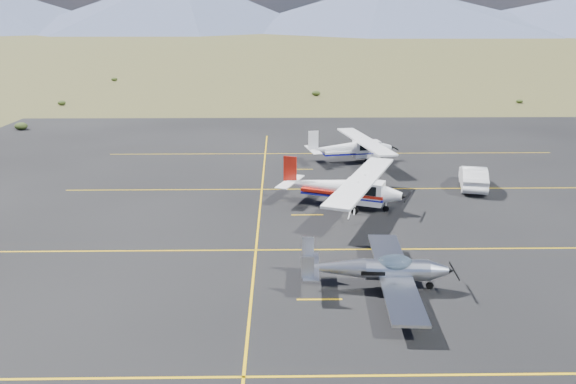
% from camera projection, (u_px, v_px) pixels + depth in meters
% --- Properties ---
extents(ground, '(1600.00, 1600.00, 0.00)m').
position_uv_depth(ground, '(375.00, 265.00, 27.95)').
color(ground, '#383D1C').
rests_on(ground, ground).
extents(apron, '(72.00, 72.00, 0.02)m').
position_uv_depth(apron, '(356.00, 217.00, 34.63)').
color(apron, black).
rests_on(apron, ground).
extents(aircraft_low_wing, '(6.62, 9.22, 2.00)m').
position_uv_depth(aircraft_low_wing, '(379.00, 269.00, 25.29)').
color(aircraft_low_wing, silver).
rests_on(aircraft_low_wing, apron).
extents(aircraft_cessna, '(8.59, 11.70, 3.04)m').
position_uv_depth(aircraft_cessna, '(343.00, 187.00, 36.21)').
color(aircraft_cessna, white).
rests_on(aircraft_cessna, apron).
extents(aircraft_plain, '(6.92, 11.11, 2.80)m').
position_uv_depth(aircraft_plain, '(352.00, 147.00, 47.64)').
color(aircraft_plain, white).
rests_on(aircraft_plain, apron).
extents(sedan, '(2.87, 5.21, 1.63)m').
position_uv_depth(sedan, '(473.00, 177.00, 40.34)').
color(sedan, white).
rests_on(sedan, apron).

